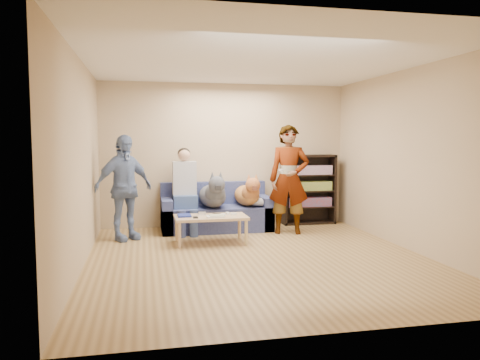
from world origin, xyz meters
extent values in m
plane|color=olive|center=(0.00, 0.00, 0.00)|extent=(5.00, 5.00, 0.00)
plane|color=white|center=(0.00, 0.00, 2.60)|extent=(5.00, 5.00, 0.00)
plane|color=tan|center=(0.00, 2.50, 1.30)|extent=(4.50, 0.00, 4.50)
plane|color=tan|center=(0.00, -2.50, 1.30)|extent=(4.50, 0.00, 4.50)
plane|color=tan|center=(-2.25, 0.00, 1.30)|extent=(0.00, 5.00, 5.00)
plane|color=tan|center=(2.25, 0.00, 1.30)|extent=(0.00, 5.00, 5.00)
ellipsoid|color=#A4A4A8|center=(0.48, 1.87, 0.50)|extent=(0.41, 0.35, 0.14)
imported|color=gray|center=(0.91, 1.53, 0.92)|extent=(0.76, 0.60, 1.83)
imported|color=#7A8DC4|center=(-1.80, 1.54, 0.83)|extent=(1.04, 0.86, 1.67)
cube|color=silver|center=(0.71, 1.33, 1.09)|extent=(0.05, 0.13, 0.03)
cube|color=navy|center=(-0.89, 1.09, 0.43)|extent=(0.20, 0.26, 0.03)
cube|color=beige|center=(-0.44, 0.94, 0.43)|extent=(0.26, 0.20, 0.02)
cube|color=#AEAD8B|center=(-0.41, 0.96, 0.44)|extent=(0.22, 0.17, 0.01)
cube|color=#BAB9BE|center=(-0.61, 1.16, 0.45)|extent=(0.11, 0.06, 0.05)
cube|color=white|center=(-0.21, 1.14, 0.43)|extent=(0.04, 0.13, 0.03)
cube|color=white|center=(-0.13, 1.06, 0.43)|extent=(0.09, 0.06, 0.03)
cylinder|color=silver|center=(-0.29, 1.02, 0.43)|extent=(0.07, 0.07, 0.02)
cylinder|color=white|center=(-0.29, 1.10, 0.43)|extent=(0.07, 0.07, 0.02)
cylinder|color=orange|center=(-0.51, 0.88, 0.42)|extent=(0.13, 0.06, 0.01)
cylinder|color=black|center=(-0.37, 1.22, 0.42)|extent=(0.13, 0.08, 0.01)
cube|color=black|center=(-0.74, 0.92, 0.43)|extent=(0.07, 0.12, 0.02)
cube|color=#515B93|center=(-0.25, 2.05, 0.21)|extent=(1.90, 0.85, 0.42)
cube|color=#515B93|center=(-0.25, 2.38, 0.62)|extent=(1.90, 0.18, 0.40)
cube|color=#515B93|center=(-1.11, 2.05, 0.29)|extent=(0.18, 0.85, 0.58)
cube|color=#515B93|center=(0.61, 2.05, 0.29)|extent=(0.18, 0.85, 0.58)
cube|color=#425591|center=(-0.80, 1.97, 0.53)|extent=(0.40, 0.38, 0.22)
cylinder|color=#3B4982|center=(-0.90, 1.55, 0.21)|extent=(0.14, 0.14, 0.47)
cylinder|color=#455F99|center=(-0.70, 1.55, 0.21)|extent=(0.14, 0.14, 0.47)
cube|color=silver|center=(-0.80, 2.07, 0.92)|extent=(0.40, 0.24, 0.58)
sphere|color=tan|center=(-0.80, 2.07, 1.32)|extent=(0.21, 0.21, 0.21)
ellipsoid|color=black|center=(-0.80, 2.10, 1.35)|extent=(0.22, 0.22, 0.19)
ellipsoid|color=#52535D|center=(-0.33, 1.95, 0.61)|extent=(0.45, 0.94, 0.39)
sphere|color=#494B53|center=(-0.33, 1.62, 0.71)|extent=(0.34, 0.34, 0.34)
sphere|color=#4C4E56|center=(-0.33, 1.45, 0.86)|extent=(0.27, 0.27, 0.27)
cube|color=black|center=(-0.33, 1.32, 0.82)|extent=(0.09, 0.13, 0.08)
cone|color=#474A51|center=(-0.40, 1.47, 1.00)|extent=(0.09, 0.09, 0.13)
cone|color=#51545C|center=(-0.26, 1.47, 1.00)|extent=(0.09, 0.09, 0.13)
cylinder|color=#45474F|center=(-0.33, 2.37, 0.58)|extent=(0.05, 0.30, 0.18)
ellipsoid|color=#C87B3D|center=(0.30, 2.05, 0.60)|extent=(0.41, 0.86, 0.36)
sphere|color=#AE6735|center=(0.30, 1.75, 0.68)|extent=(0.31, 0.31, 0.31)
sphere|color=#B86B38|center=(0.30, 1.59, 0.82)|extent=(0.25, 0.25, 0.25)
cube|color=brown|center=(0.30, 1.47, 0.79)|extent=(0.08, 0.12, 0.07)
cone|color=#B96838|center=(0.24, 1.61, 0.96)|extent=(0.08, 0.08, 0.12)
cone|color=#C9733D|center=(0.36, 1.61, 0.96)|extent=(0.08, 0.08, 0.12)
cylinder|color=#AE6D35|center=(0.30, 2.44, 0.56)|extent=(0.05, 0.28, 0.16)
cube|color=tan|center=(-0.49, 1.04, 0.40)|extent=(1.10, 0.60, 0.04)
cylinder|color=tan|center=(-0.99, 0.79, 0.19)|extent=(0.05, 0.05, 0.38)
cylinder|color=#D3BB82|center=(0.01, 0.79, 0.19)|extent=(0.05, 0.05, 0.38)
cylinder|color=#D3BD82|center=(-0.99, 1.29, 0.19)|extent=(0.05, 0.05, 0.38)
cylinder|color=tan|center=(0.01, 1.29, 0.19)|extent=(0.05, 0.05, 0.38)
cube|color=black|center=(1.07, 2.32, 0.65)|extent=(0.04, 0.34, 1.30)
cube|color=black|center=(2.03, 2.32, 0.65)|extent=(0.04, 0.34, 1.30)
cube|color=black|center=(1.55, 2.32, 1.28)|extent=(1.00, 0.34, 0.04)
cube|color=black|center=(1.55, 2.32, 0.02)|extent=(1.00, 0.34, 0.04)
cube|color=black|center=(1.55, 2.48, 0.65)|extent=(1.00, 0.02, 1.30)
cube|color=black|center=(1.55, 2.32, 0.32)|extent=(0.94, 0.32, 0.03)
cube|color=black|center=(1.55, 2.32, 0.62)|extent=(0.94, 0.32, 0.02)
cube|color=black|center=(1.55, 2.32, 0.92)|extent=(0.94, 0.32, 0.02)
cube|color=#B23333|center=(1.55, 2.30, 0.42)|extent=(0.84, 0.24, 0.17)
cube|color=gold|center=(1.55, 2.30, 0.72)|extent=(0.84, 0.24, 0.17)
cube|color=#994C99|center=(1.55, 2.30, 1.02)|extent=(0.84, 0.24, 0.17)
camera|label=1|loc=(-1.50, -5.98, 1.59)|focal=35.00mm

